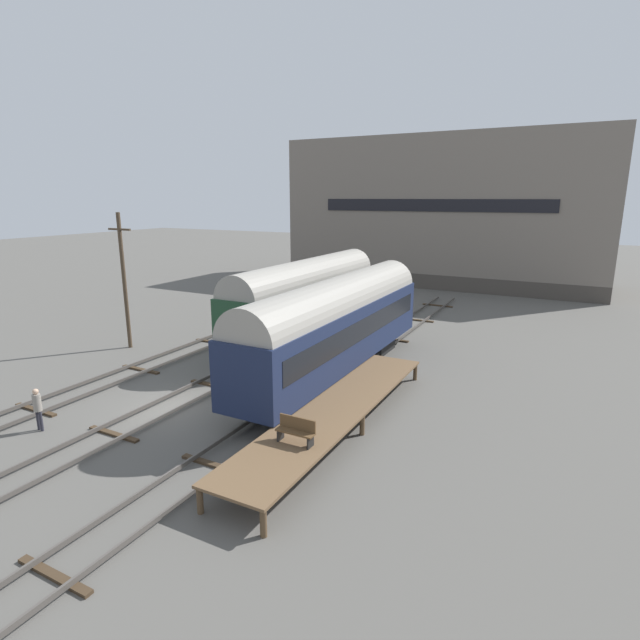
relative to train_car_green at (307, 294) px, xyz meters
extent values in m
plane|color=#56544F|center=(0.00, -12.67, -3.04)|extent=(200.00, 200.00, 0.00)
cube|color=#4C4742|center=(-5.69, -12.67, -2.86)|extent=(0.08, 60.00, 0.16)
cube|color=#4C4742|center=(-4.25, -12.67, -2.86)|extent=(0.08, 60.00, 0.16)
cube|color=#3D2D1E|center=(-4.97, -15.67, -2.99)|extent=(2.60, 0.24, 0.10)
cube|color=#3D2D1E|center=(-4.97, -9.67, -2.99)|extent=(2.60, 0.24, 0.10)
cube|color=#3D2D1E|center=(-4.97, -3.67, -2.99)|extent=(2.60, 0.24, 0.10)
cube|color=#3D2D1E|center=(-4.97, 2.33, -2.99)|extent=(2.60, 0.24, 0.10)
cube|color=#3D2D1E|center=(-4.97, 8.33, -2.99)|extent=(2.60, 0.24, 0.10)
cube|color=#3D2D1E|center=(-4.97, 14.33, -2.99)|extent=(2.60, 0.24, 0.10)
cube|color=#4C4742|center=(-0.72, -12.67, -2.86)|extent=(0.08, 60.00, 0.16)
cube|color=#4C4742|center=(0.72, -12.67, -2.86)|extent=(0.08, 60.00, 0.16)
cube|color=#3D2D1E|center=(0.00, -15.67, -2.99)|extent=(2.60, 0.24, 0.10)
cube|color=#3D2D1E|center=(0.00, -9.67, -2.99)|extent=(2.60, 0.24, 0.10)
cube|color=#3D2D1E|center=(0.00, -3.67, -2.99)|extent=(2.60, 0.24, 0.10)
cube|color=#3D2D1E|center=(0.00, 2.33, -2.99)|extent=(2.60, 0.24, 0.10)
cube|color=#3D2D1E|center=(0.00, 8.33, -2.99)|extent=(2.60, 0.24, 0.10)
cube|color=#3D2D1E|center=(0.00, 14.33, -2.99)|extent=(2.60, 0.24, 0.10)
cube|color=#4C4742|center=(4.25, -12.67, -2.86)|extent=(0.08, 60.00, 0.16)
cube|color=#4C4742|center=(5.69, -12.67, -2.86)|extent=(0.08, 60.00, 0.16)
cube|color=#3D2D1E|center=(4.97, -21.67, -2.99)|extent=(2.60, 0.24, 0.10)
cube|color=#3D2D1E|center=(4.97, -15.67, -2.99)|extent=(2.60, 0.24, 0.10)
cube|color=#3D2D1E|center=(4.97, -9.67, -2.99)|extent=(2.60, 0.24, 0.10)
cube|color=#3D2D1E|center=(4.97, -3.67, -2.99)|extent=(2.60, 0.24, 0.10)
cube|color=#3D2D1E|center=(4.97, 2.33, -2.99)|extent=(2.60, 0.24, 0.10)
cube|color=#3D2D1E|center=(4.97, 8.33, -2.99)|extent=(2.60, 0.24, 0.10)
cube|color=#3D2D1E|center=(4.97, 14.33, -2.99)|extent=(2.60, 0.24, 0.10)
cube|color=black|center=(0.00, 5.08, -2.54)|extent=(1.80, 2.40, 1.00)
cube|color=black|center=(0.00, -5.08, -2.54)|extent=(1.80, 2.40, 1.00)
cube|color=#1E4228|center=(0.00, 0.00, -0.55)|extent=(2.82, 15.63, 2.97)
cube|color=black|center=(0.00, 0.00, -0.20)|extent=(2.86, 14.38, 1.07)
cylinder|color=gray|center=(0.00, 0.00, 0.93)|extent=(2.68, 15.32, 2.68)
cube|color=black|center=(4.97, -0.31, -2.54)|extent=(1.80, 2.40, 1.00)
cube|color=black|center=(4.97, -10.98, -2.54)|extent=(1.80, 2.40, 1.00)
cube|color=#192342|center=(4.97, -5.65, -0.58)|extent=(2.87, 16.42, 2.92)
cube|color=black|center=(4.97, -5.65, -0.23)|extent=(2.91, 15.11, 1.05)
cylinder|color=gray|center=(4.97, -5.65, 0.88)|extent=(2.73, 16.09, 2.73)
cube|color=brown|center=(7.57, -11.01, -2.12)|extent=(2.57, 14.17, 0.10)
cylinder|color=brown|center=(6.44, -17.95, -2.60)|extent=(0.20, 0.20, 0.86)
cylinder|color=brown|center=(8.71, -17.95, -2.60)|extent=(0.20, 0.20, 0.86)
cylinder|color=brown|center=(6.44, -4.08, -2.60)|extent=(0.20, 0.20, 0.86)
cylinder|color=brown|center=(8.71, -4.08, -2.60)|extent=(0.20, 0.20, 0.86)
cylinder|color=brown|center=(6.44, -11.01, -2.60)|extent=(0.20, 0.20, 0.86)
cylinder|color=brown|center=(8.71, -11.01, -2.60)|extent=(0.20, 0.20, 0.86)
cube|color=brown|center=(7.67, -14.46, -1.64)|extent=(1.40, 0.40, 0.06)
cube|color=brown|center=(7.67, -14.29, -1.39)|extent=(1.40, 0.06, 0.45)
cube|color=black|center=(7.08, -14.46, -1.87)|extent=(0.06, 0.40, 0.40)
cube|color=black|center=(8.27, -14.46, -1.87)|extent=(0.06, 0.40, 0.40)
cylinder|color=#282833|center=(-3.06, -16.75, -2.61)|extent=(0.12, 0.12, 0.85)
cylinder|color=#282833|center=(-2.86, -16.75, -2.61)|extent=(0.12, 0.12, 0.85)
cylinder|color=gray|center=(-2.96, -16.75, -1.83)|extent=(0.32, 0.32, 0.71)
sphere|color=tan|center=(-2.96, -16.75, -1.36)|extent=(0.23, 0.23, 0.23)
cylinder|color=#473828|center=(-8.90, -6.85, 1.13)|extent=(0.24, 0.24, 8.33)
cube|color=#473828|center=(-8.90, -6.85, 4.29)|extent=(1.80, 0.12, 0.12)
cube|color=#46403A|center=(1.92, 27.61, -2.27)|extent=(32.71, 11.51, 1.53)
cube|color=slate|center=(1.92, 27.61, 5.37)|extent=(32.71, 11.51, 13.75)
cube|color=black|center=(1.92, 21.80, 5.37)|extent=(22.89, 0.10, 1.20)
camera|label=1|loc=(15.72, -27.86, 6.16)|focal=28.00mm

